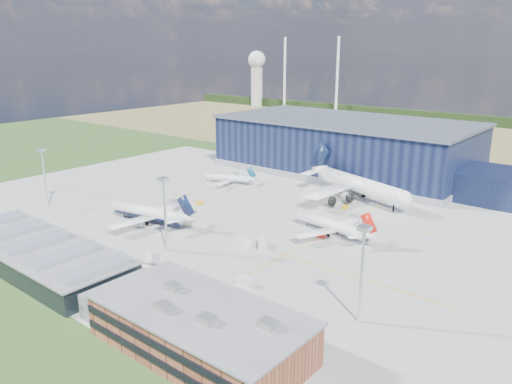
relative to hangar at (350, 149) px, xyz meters
name	(u,v)px	position (x,y,z in m)	size (l,w,h in m)	color
ground	(212,219)	(-2.81, -94.80, -11.62)	(600.00, 600.00, 0.00)	#254B1C
apron	(231,212)	(-2.81, -84.80, -11.59)	(220.00, 160.00, 0.08)	#A0A19C
farmland	(435,138)	(-2.81, 125.20, -11.62)	(600.00, 220.00, 0.01)	olive
treeline	(472,120)	(-2.81, 205.20, -7.62)	(600.00, 8.00, 8.00)	black
horizon_dressing	(278,74)	(-194.11, 199.58, 22.58)	(440.20, 18.00, 70.00)	white
hangar	(350,149)	(0.00, 0.00, 0.00)	(145.00, 62.00, 26.10)	black
ops_building	(200,328)	(52.20, -154.81, -6.82)	(46.00, 23.00, 10.90)	brown
glass_concourse	(45,256)	(-9.26, -154.80, -7.93)	(78.00, 23.00, 8.60)	black
light_mast_west	(43,168)	(-62.81, -124.80, 3.82)	(2.60, 2.60, 23.00)	silver
light_mast_center	(165,202)	(7.19, -124.80, 3.82)	(2.60, 2.60, 23.00)	silver
light_mast_east	(363,259)	(72.19, -124.80, 3.82)	(2.60, 2.60, 23.00)	silver
airliner_navy	(148,206)	(-17.28, -111.80, -5.44)	(37.88, 37.05, 12.35)	white
airliner_red	(331,219)	(38.52, -81.25, -6.11)	(33.75, 33.02, 11.01)	white
airliner_widebody	(360,177)	(27.03, -39.80, -1.98)	(59.13, 57.85, 19.28)	white
airliner_regional	(228,175)	(-31.55, -54.80, -7.49)	(25.32, 24.77, 8.26)	white
gse_tug_b	(200,203)	(-18.76, -85.39, -10.99)	(1.93, 2.89, 1.25)	#EFB014
gse_van_a	(244,241)	(22.24, -106.46, -10.31)	(2.62, 6.01, 2.62)	silver
gse_van_b	(262,243)	(27.54, -103.85, -10.38)	(2.48, 5.41, 2.48)	silver
gse_tug_c	(345,207)	(28.68, -53.95, -10.96)	(1.86, 2.98, 1.31)	#EFB014
gse_cart_b	(336,188)	(11.86, -32.80, -10.93)	(2.12, 3.17, 1.38)	silver
gse_van_c	(245,281)	(40.39, -127.24, -10.51)	(2.20, 4.59, 2.20)	silver
airstair	(153,261)	(12.55, -134.70, -10.06)	(1.94, 4.86, 3.11)	silver
car_a	(144,272)	(14.87, -139.60, -10.96)	(1.54, 3.83, 1.31)	#99999E
car_b	(78,251)	(-12.66, -142.80, -10.98)	(1.34, 3.84, 1.27)	#99999E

